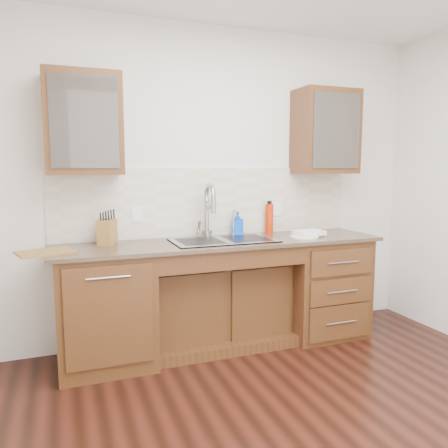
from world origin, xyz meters
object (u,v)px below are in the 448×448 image
object	(u,v)px
soap_bottle	(238,223)
plate	(304,237)
knife_block	(107,232)
cutting_board	(45,252)
water_bottle	(269,219)

from	to	relation	value
soap_bottle	plate	distance (m)	0.60
soap_bottle	knife_block	distance (m)	1.14
soap_bottle	cutting_board	world-z (taller)	soap_bottle
knife_block	cutting_board	xyz separation A→B (m)	(-0.45, -0.23, -0.09)
plate	soap_bottle	bearing A→B (deg)	144.25
soap_bottle	cutting_board	size ratio (longest dim) A/B	0.57
soap_bottle	water_bottle	distance (m)	0.31
soap_bottle	water_bottle	size ratio (longest dim) A/B	0.78
soap_bottle	knife_block	bearing A→B (deg)	-156.52
knife_block	cutting_board	world-z (taller)	knife_block
knife_block	cutting_board	distance (m)	0.51
soap_bottle	knife_block	world-z (taller)	soap_bottle
cutting_board	water_bottle	bearing A→B (deg)	9.66
plate	water_bottle	bearing A→B (deg)	115.90
water_bottle	knife_block	distance (m)	1.45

